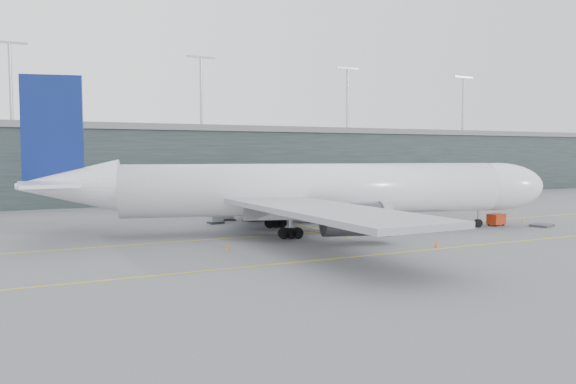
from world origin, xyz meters
name	(u,v)px	position (x,y,z in m)	size (l,w,h in m)	color
ground	(276,230)	(0.00, 0.00, 0.00)	(320.00, 320.00, 0.00)	#555559
taxiline_a	(290,234)	(0.00, -4.00, 0.01)	(160.00, 0.25, 0.02)	gold
taxiline_b	(364,256)	(0.00, -20.00, 0.01)	(160.00, 0.25, 0.02)	gold
taxiline_lead_main	(253,213)	(5.00, 20.00, 0.01)	(0.25, 60.00, 0.02)	gold
terminal	(166,162)	(0.00, 58.00, 7.62)	(240.00, 36.00, 29.00)	#1D2828
main_aircraft	(311,190)	(2.92, -3.78, 5.14)	(64.51, 59.46, 18.30)	white
jet_bridge	(317,180)	(18.52, 23.16, 4.95)	(15.18, 44.42, 6.62)	#27272C
gse_cart	(496,219)	(28.15, -9.08, 0.89)	(2.57, 1.90, 1.59)	#A5280B
baggage_dolly	(542,225)	(32.97, -12.33, 0.17)	(2.84, 2.27, 0.28)	#38383D
uld_a	(216,216)	(-4.97, 9.24, 0.99)	(2.20, 1.82, 1.89)	#3C3B41
uld_b	(227,213)	(-2.37, 12.08, 1.08)	(2.50, 2.12, 2.06)	#3C3B41
uld_c	(252,214)	(0.57, 9.70, 1.02)	(2.47, 2.16, 1.95)	#3C3B41
cone_nose	(523,220)	(34.68, -7.72, 0.32)	(0.40, 0.40, 0.63)	orange
cone_wing_stbd	(437,244)	(9.23, -19.35, 0.35)	(0.44, 0.44, 0.70)	#FF570E
cone_wing_port	(289,216)	(6.72, 10.31, 0.32)	(0.41, 0.41, 0.65)	#FF5F0E
cone_tail	(228,247)	(-10.50, -11.20, 0.32)	(0.41, 0.41, 0.65)	orange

